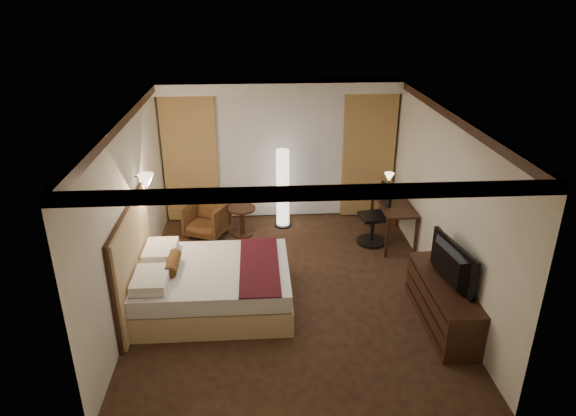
{
  "coord_description": "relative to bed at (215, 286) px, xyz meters",
  "views": [
    {
      "loc": [
        -0.47,
        -6.75,
        4.27
      ],
      "look_at": [
        0.0,
        0.4,
        1.15
      ],
      "focal_mm": 32.0,
      "sensor_mm": 36.0,
      "label": 1
    }
  ],
  "objects": [
    {
      "name": "curtain_right_drape",
      "position": [
        2.81,
        3.01,
        0.93
      ],
      "size": [
        1.0,
        0.14,
        2.45
      ],
      "primitive_type": "cube",
      "color": "tan",
      "rests_on": "back_wall"
    },
    {
      "name": "left_wall",
      "position": [
        -1.14,
        0.4,
        1.03
      ],
      "size": [
        0.02,
        5.5,
        2.7
      ],
      "primitive_type": "cube",
      "color": "beige",
      "rests_on": "floor"
    },
    {
      "name": "floor_lamp",
      "position": [
        1.13,
        2.6,
        0.45
      ],
      "size": [
        0.32,
        0.32,
        1.53
      ],
      "primitive_type": null,
      "color": "white",
      "rests_on": "floor"
    },
    {
      "name": "side_table",
      "position": [
        0.36,
        2.24,
        -0.04
      ],
      "size": [
        0.51,
        0.51,
        0.56
      ],
      "primitive_type": null,
      "color": "black",
      "rests_on": "floor"
    },
    {
      "name": "ceiling",
      "position": [
        1.11,
        0.4,
        2.38
      ],
      "size": [
        4.5,
        5.5,
        0.01
      ],
      "primitive_type": "cube",
      "color": "white",
      "rests_on": "back_wall"
    },
    {
      "name": "floor",
      "position": [
        1.11,
        0.4,
        -0.32
      ],
      "size": [
        4.5,
        5.5,
        0.01
      ],
      "primitive_type": "cube",
      "color": "black",
      "rests_on": "ground"
    },
    {
      "name": "dresser",
      "position": [
        3.11,
        -0.65,
        0.01
      ],
      "size": [
        0.5,
        1.69,
        0.66
      ],
      "primitive_type": null,
      "color": "black",
      "rests_on": "floor"
    },
    {
      "name": "back_wall",
      "position": [
        1.11,
        3.15,
        1.03
      ],
      "size": [
        4.5,
        0.02,
        2.7
      ],
      "primitive_type": "cube",
      "color": "beige",
      "rests_on": "floor"
    },
    {
      "name": "curtain_left_drape",
      "position": [
        -0.59,
        3.01,
        0.93
      ],
      "size": [
        1.0,
        0.14,
        2.45
      ],
      "primitive_type": "cube",
      "color": "tan",
      "rests_on": "back_wall"
    },
    {
      "name": "curtain_sheer",
      "position": [
        1.11,
        3.07,
        0.93
      ],
      "size": [
        2.48,
        0.04,
        2.45
      ],
      "primitive_type": "cube",
      "color": "silver",
      "rests_on": "back_wall"
    },
    {
      "name": "desk",
      "position": [
        3.06,
        1.83,
        0.06
      ],
      "size": [
        0.55,
        1.26,
        0.75
      ],
      "primitive_type": null,
      "color": "black",
      "rests_on": "floor"
    },
    {
      "name": "right_wall",
      "position": [
        3.36,
        0.4,
        1.03
      ],
      "size": [
        0.02,
        5.5,
        2.7
      ],
      "primitive_type": "cube",
      "color": "beige",
      "rests_on": "floor"
    },
    {
      "name": "office_chair",
      "position": [
        2.68,
        1.78,
        0.24
      ],
      "size": [
        0.6,
        0.6,
        1.11
      ],
      "primitive_type": null,
      "rotation": [
        0.0,
        0.0,
        0.14
      ],
      "color": "black",
      "rests_on": "floor"
    },
    {
      "name": "desk_lamp",
      "position": [
        3.06,
        2.31,
        0.6
      ],
      "size": [
        0.18,
        0.18,
        0.34
      ],
      "primitive_type": null,
      "color": "#FFD899",
      "rests_on": "desk"
    },
    {
      "name": "bed",
      "position": [
        0.0,
        0.0,
        0.0
      ],
      "size": [
        2.16,
        1.69,
        0.63
      ],
      "primitive_type": null,
      "color": "white",
      "rests_on": "floor"
    },
    {
      "name": "soffit",
      "position": [
        1.11,
        2.9,
        2.28
      ],
      "size": [
        4.5,
        0.5,
        0.2
      ],
      "primitive_type": "cube",
      "color": "white",
      "rests_on": "ceiling"
    },
    {
      "name": "armchair",
      "position": [
        -0.29,
        2.28,
        0.03
      ],
      "size": [
        0.88,
        0.86,
        0.7
      ],
      "primitive_type": "imported",
      "rotation": [
        0.0,
        0.0,
        -0.43
      ],
      "color": "#533318",
      "rests_on": "floor"
    },
    {
      "name": "television",
      "position": [
        3.08,
        -0.65,
        0.65
      ],
      "size": [
        0.78,
        1.16,
        0.14
      ],
      "primitive_type": "imported",
      "rotation": [
        0.0,
        0.0,
        1.73
      ],
      "color": "black",
      "rests_on": "dresser"
    },
    {
      "name": "crown_molding",
      "position": [
        1.11,
        0.4,
        2.32
      ],
      "size": [
        4.5,
        5.5,
        0.12
      ],
      "primitive_type": null,
      "color": "black",
      "rests_on": "ceiling"
    },
    {
      "name": "headboard",
      "position": [
        -1.09,
        -0.0,
        0.43
      ],
      "size": [
        0.12,
        1.99,
        1.5
      ],
      "primitive_type": null,
      "color": "tan",
      "rests_on": "floor"
    },
    {
      "name": "wall_sconce",
      "position": [
        -0.98,
        0.84,
        1.3
      ],
      "size": [
        0.24,
        0.24,
        0.24
      ],
      "primitive_type": null,
      "color": "white",
      "rests_on": "left_wall"
    }
  ]
}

